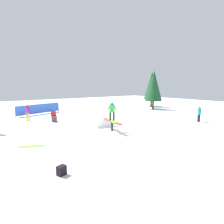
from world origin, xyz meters
TOP-DOWN VIEW (x-y plane):
  - ground_plane at (0.00, 0.00)m, footprint 60.00×60.00m
  - rail_feature at (0.00, 0.00)m, footprint 2.47×0.68m
  - snow_kicker_ramp at (-1.96, 0.33)m, footprint 2.02×1.78m
  - main_rider_on_rail at (0.00, 0.00)m, footprint 1.50×0.80m
  - bystander_purple at (-6.95, -4.03)m, footprint 0.54×0.37m
  - bystander_teal at (1.93, 7.73)m, footprint 0.49×0.47m
  - loose_snowboard_lime at (0.11, -5.14)m, footprint 0.80×1.26m
  - folding_chair at (-5.39, -2.27)m, footprint 0.49×0.49m
  - backpack_on_snow at (3.82, -4.91)m, footprint 0.31×0.36m
  - safety_fence at (-10.24, -2.32)m, footprint 1.60×4.79m
  - pine_tree_near at (-7.99, 12.88)m, footprint 2.20×2.20m
  - pine_tree_far at (-5.91, 10.91)m, footprint 2.20×2.20m

SIDE VIEW (x-z plane):
  - ground_plane at x=0.00m, z-range 0.00..0.00m
  - loose_snowboard_lime at x=0.11m, z-range 0.00..0.02m
  - backpack_on_snow at x=3.82m, z-range 0.00..0.34m
  - snow_kicker_ramp at x=-1.96m, z-range 0.00..0.57m
  - folding_chair at x=-5.39m, z-range -0.03..0.85m
  - safety_fence at x=-10.24m, z-range 0.05..1.15m
  - rail_feature at x=0.00m, z-range 0.25..0.97m
  - bystander_teal at x=1.93m, z-range 0.08..1.45m
  - bystander_purple at x=-6.95m, z-range 0.09..1.52m
  - main_rider_on_rail at x=0.00m, z-range 0.69..1.96m
  - pine_tree_near at x=-7.99m, z-range 0.54..5.55m
  - pine_tree_far at x=-5.91m, z-range 0.54..5.55m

